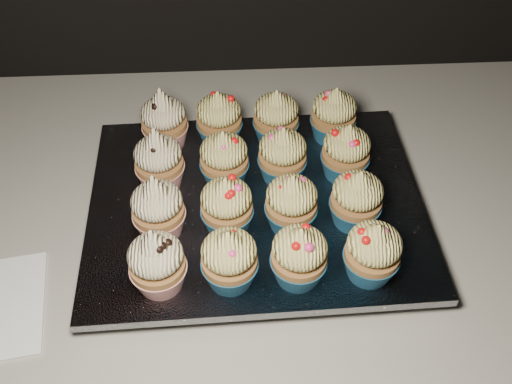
# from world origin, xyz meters

# --- Properties ---
(cabinet) EXTENTS (2.40, 0.60, 0.86)m
(cabinet) POSITION_xyz_m (0.00, 1.70, 0.43)
(cabinet) COLOR black
(cabinet) RESTS_ON ground
(worktop) EXTENTS (2.44, 0.64, 0.04)m
(worktop) POSITION_xyz_m (0.00, 1.70, 0.88)
(worktop) COLOR beige
(worktop) RESTS_ON cabinet
(baking_tray) EXTENTS (0.40, 0.31, 0.02)m
(baking_tray) POSITION_xyz_m (0.16, 1.67, 0.91)
(baking_tray) COLOR black
(baking_tray) RESTS_ON worktop
(foil_lining) EXTENTS (0.43, 0.34, 0.01)m
(foil_lining) POSITION_xyz_m (0.16, 1.67, 0.93)
(foil_lining) COLOR silver
(foil_lining) RESTS_ON baking_tray
(cupcake_0) EXTENTS (0.06, 0.06, 0.10)m
(cupcake_0) POSITION_xyz_m (0.04, 1.55, 0.97)
(cupcake_0) COLOR #A61D17
(cupcake_0) RESTS_ON foil_lining
(cupcake_1) EXTENTS (0.06, 0.06, 0.08)m
(cupcake_1) POSITION_xyz_m (0.12, 1.55, 0.97)
(cupcake_1) COLOR #1B577F
(cupcake_1) RESTS_ON foil_lining
(cupcake_2) EXTENTS (0.06, 0.06, 0.08)m
(cupcake_2) POSITION_xyz_m (0.20, 1.55, 0.97)
(cupcake_2) COLOR #1B577F
(cupcake_2) RESTS_ON foil_lining
(cupcake_3) EXTENTS (0.06, 0.06, 0.08)m
(cupcake_3) POSITION_xyz_m (0.28, 1.55, 0.97)
(cupcake_3) COLOR #1B577F
(cupcake_3) RESTS_ON foil_lining
(cupcake_4) EXTENTS (0.06, 0.06, 0.10)m
(cupcake_4) POSITION_xyz_m (0.04, 1.62, 0.97)
(cupcake_4) COLOR #A61D17
(cupcake_4) RESTS_ON foil_lining
(cupcake_5) EXTENTS (0.06, 0.06, 0.08)m
(cupcake_5) POSITION_xyz_m (0.12, 1.63, 0.97)
(cupcake_5) COLOR #1B577F
(cupcake_5) RESTS_ON foil_lining
(cupcake_6) EXTENTS (0.06, 0.06, 0.08)m
(cupcake_6) POSITION_xyz_m (0.20, 1.63, 0.97)
(cupcake_6) COLOR #1B577F
(cupcake_6) RESTS_ON foil_lining
(cupcake_7) EXTENTS (0.06, 0.06, 0.08)m
(cupcake_7) POSITION_xyz_m (0.27, 1.63, 0.97)
(cupcake_7) COLOR #1B577F
(cupcake_7) RESTS_ON foil_lining
(cupcake_8) EXTENTS (0.06, 0.06, 0.10)m
(cupcake_8) POSITION_xyz_m (0.04, 1.70, 0.97)
(cupcake_8) COLOR #A61D17
(cupcake_8) RESTS_ON foil_lining
(cupcake_9) EXTENTS (0.06, 0.06, 0.08)m
(cupcake_9) POSITION_xyz_m (0.12, 1.71, 0.97)
(cupcake_9) COLOR #1B577F
(cupcake_9) RESTS_ON foil_lining
(cupcake_10) EXTENTS (0.06, 0.06, 0.08)m
(cupcake_10) POSITION_xyz_m (0.19, 1.71, 0.97)
(cupcake_10) COLOR #1B577F
(cupcake_10) RESTS_ON foil_lining
(cupcake_11) EXTENTS (0.06, 0.06, 0.08)m
(cupcake_11) POSITION_xyz_m (0.27, 1.71, 0.97)
(cupcake_11) COLOR #1B577F
(cupcake_11) RESTS_ON foil_lining
(cupcake_12) EXTENTS (0.06, 0.06, 0.10)m
(cupcake_12) POSITION_xyz_m (0.04, 1.78, 0.97)
(cupcake_12) COLOR #A61D17
(cupcake_12) RESTS_ON foil_lining
(cupcake_13) EXTENTS (0.06, 0.06, 0.08)m
(cupcake_13) POSITION_xyz_m (0.11, 1.78, 0.97)
(cupcake_13) COLOR #1B577F
(cupcake_13) RESTS_ON foil_lining
(cupcake_14) EXTENTS (0.06, 0.06, 0.08)m
(cupcake_14) POSITION_xyz_m (0.19, 1.78, 0.97)
(cupcake_14) COLOR #1B577F
(cupcake_14) RESTS_ON foil_lining
(cupcake_15) EXTENTS (0.06, 0.06, 0.08)m
(cupcake_15) POSITION_xyz_m (0.27, 1.78, 0.97)
(cupcake_15) COLOR #1B577F
(cupcake_15) RESTS_ON foil_lining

